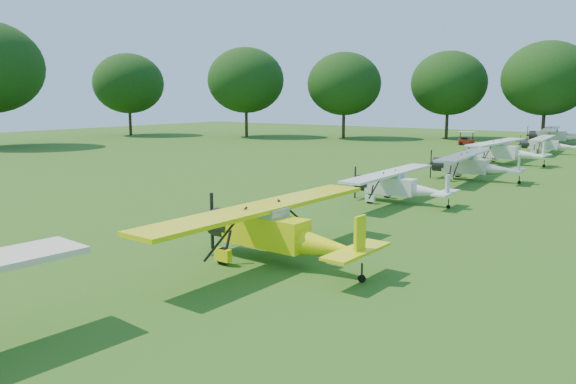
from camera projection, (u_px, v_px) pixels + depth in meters
name	position (u px, v px, depth m)	size (l,w,h in m)	color
ground	(326.00, 225.00, 25.70)	(160.00, 160.00, 0.00)	#275816
tree_belt	(407.00, 41.00, 22.45)	(137.36, 130.27, 14.52)	black
aircraft_2	(277.00, 228.00, 19.65)	(7.00, 11.14, 2.20)	#EBE909
aircraft_3	(398.00, 184.00, 31.01)	(5.86, 9.30, 1.84)	silver
aircraft_4	(472.00, 164.00, 39.32)	(6.43, 10.25, 2.02)	silver
aircraft_5	(504.00, 150.00, 48.90)	(6.90, 10.99, 2.16)	silver
aircraft_6	(548.00, 143.00, 57.88)	(5.87, 9.35, 1.84)	silver
aircraft_7	(556.00, 134.00, 68.59)	(7.15, 11.35, 2.23)	silver
golf_cart	(466.00, 141.00, 68.79)	(2.17, 1.75, 1.62)	#AA1C0C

